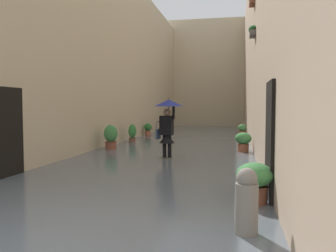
# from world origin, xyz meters

# --- Properties ---
(ground_plane) EXTENTS (64.10, 64.10, 0.00)m
(ground_plane) POSITION_xyz_m (0.00, -12.82, 0.00)
(ground_plane) COLOR #605B56
(flood_water) EXTENTS (6.74, 31.64, 0.08)m
(flood_water) POSITION_xyz_m (0.00, -12.82, 0.04)
(flood_water) COLOR slate
(flood_water) RESTS_ON ground_plane
(building_facade_left) EXTENTS (2.04, 29.64, 9.17)m
(building_facade_left) POSITION_xyz_m (-3.87, -12.81, 4.59)
(building_facade_left) COLOR tan
(building_facade_left) RESTS_ON ground_plane
(building_facade_right) EXTENTS (2.04, 29.64, 8.40)m
(building_facade_right) POSITION_xyz_m (3.87, -12.81, 4.20)
(building_facade_right) COLOR beige
(building_facade_right) RESTS_ON ground_plane
(building_facade_far) EXTENTS (9.54, 1.80, 9.10)m
(building_facade_far) POSITION_xyz_m (0.00, -26.54, 4.55)
(building_facade_far) COLOR beige
(building_facade_far) RESTS_ON ground_plane
(person_wading) EXTENTS (0.97, 0.97, 2.04)m
(person_wading) POSITION_xyz_m (-0.18, -7.48, 1.41)
(person_wading) COLOR #4C4233
(person_wading) RESTS_ON ground_plane
(potted_plant_mid_left) EXTENTS (0.60, 0.60, 0.79)m
(potted_plant_mid_left) POSITION_xyz_m (-2.61, -9.54, 0.46)
(potted_plant_mid_left) COLOR #9E563D
(potted_plant_mid_left) RESTS_ON ground_plane
(potted_plant_near_right) EXTENTS (0.53, 0.53, 1.03)m
(potted_plant_near_right) POSITION_xyz_m (2.44, -9.26, 0.56)
(potted_plant_near_right) COLOR brown
(potted_plant_near_right) RESTS_ON ground_plane
(potted_plant_mid_right) EXTENTS (0.37, 0.37, 0.91)m
(potted_plant_mid_right) POSITION_xyz_m (2.47, -12.14, 0.48)
(potted_plant_mid_right) COLOR brown
(potted_plant_mid_right) RESTS_ON ground_plane
(potted_plant_near_left) EXTENTS (0.47, 0.47, 0.74)m
(potted_plant_near_left) POSITION_xyz_m (-2.69, -16.49, 0.42)
(potted_plant_near_left) COLOR #9E563D
(potted_plant_near_left) RESTS_ON ground_plane
(potted_plant_far_left) EXTENTS (0.64, 0.64, 0.78)m
(potted_plant_far_left) POSITION_xyz_m (-2.67, -2.75, 0.45)
(potted_plant_far_left) COLOR brown
(potted_plant_far_left) RESTS_ON ground_plane
(potted_plant_far_right) EXTENTS (0.46, 0.46, 0.78)m
(potted_plant_far_right) POSITION_xyz_m (2.66, -15.79, 0.45)
(potted_plant_far_right) COLOR #9E563D
(potted_plant_far_right) RESTS_ON ground_plane
(mooring_bollard) EXTENTS (0.30, 0.30, 0.95)m
(mooring_bollard) POSITION_xyz_m (-2.48, -1.26, 0.47)
(mooring_bollard) COLOR gray
(mooring_bollard) RESTS_ON ground_plane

